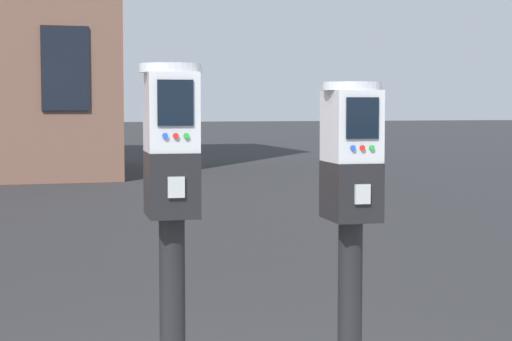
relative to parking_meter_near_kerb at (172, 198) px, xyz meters
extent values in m
cube|color=black|center=(0.00, 0.00, 0.05)|extent=(0.18, 0.25, 0.22)
cube|color=#A5A8AD|center=(-0.01, -0.12, 0.05)|extent=(0.06, 0.02, 0.07)
cube|color=#B7BABF|center=(0.00, 0.00, 0.29)|extent=(0.18, 0.24, 0.27)
cube|color=black|center=(-0.01, -0.12, 0.33)|extent=(0.12, 0.02, 0.15)
cylinder|color=blue|center=(-0.04, -0.12, 0.22)|extent=(0.02, 0.01, 0.02)
cylinder|color=red|center=(-0.01, -0.12, 0.22)|extent=(0.02, 0.01, 0.02)
cylinder|color=green|center=(0.03, -0.12, 0.22)|extent=(0.02, 0.01, 0.02)
cylinder|color=#B7BABF|center=(0.00, 0.00, 0.44)|extent=(0.23, 0.23, 0.03)
cube|color=black|center=(0.67, 0.00, 0.01)|extent=(0.18, 0.25, 0.21)
cube|color=#A5A8AD|center=(0.66, -0.12, 0.01)|extent=(0.06, 0.02, 0.07)
cube|color=#B7BABF|center=(0.67, 0.00, 0.24)|extent=(0.18, 0.24, 0.26)
cube|color=black|center=(0.66, -0.12, 0.27)|extent=(0.12, 0.02, 0.15)
cylinder|color=blue|center=(0.62, -0.12, 0.17)|extent=(0.02, 0.01, 0.02)
cylinder|color=red|center=(0.66, -0.12, 0.17)|extent=(0.02, 0.01, 0.02)
cylinder|color=green|center=(0.69, -0.12, 0.17)|extent=(0.02, 0.01, 0.02)
cylinder|color=#B7BABF|center=(0.67, 0.00, 0.39)|extent=(0.23, 0.23, 0.03)
cube|color=black|center=(0.60, 13.96, 1.04)|extent=(0.90, 0.06, 1.60)
camera|label=1|loc=(-0.55, -2.94, 0.31)|focal=60.96mm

